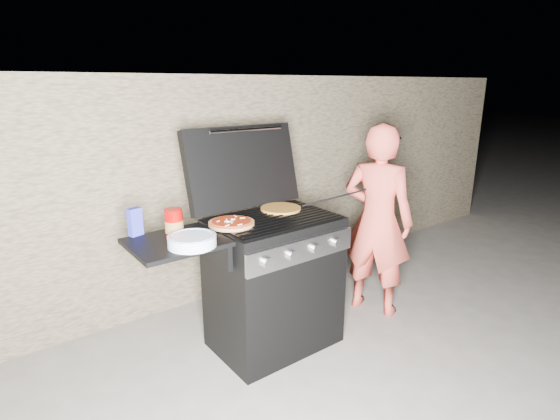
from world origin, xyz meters
TOP-DOWN VIEW (x-y plane):
  - ground at (0.00, 0.00)m, footprint 50.00×50.00m
  - stone_wall at (0.00, 1.05)m, footprint 8.00×0.35m
  - gas_grill at (-0.25, 0.00)m, footprint 1.34×0.79m
  - pizza_topped at (-0.30, 0.03)m, footprint 0.34×0.34m
  - pizza_plain at (0.14, 0.11)m, footprint 0.35×0.35m
  - sauce_jar at (-0.64, 0.08)m, footprint 0.10×0.10m
  - blue_carton at (-0.82, 0.21)m, footprint 0.08×0.06m
  - plate_stack at (-0.64, -0.14)m, footprint 0.29×0.29m
  - person at (0.91, -0.08)m, footprint 0.53×0.63m
  - tongs at (0.53, 0.00)m, footprint 0.46×0.19m

SIDE VIEW (x-z plane):
  - ground at x=0.00m, z-range 0.00..0.00m
  - gas_grill at x=-0.25m, z-range 0.00..0.91m
  - person at x=0.91m, z-range 0.00..1.47m
  - stone_wall at x=0.00m, z-range 0.00..1.80m
  - pizza_plain at x=0.14m, z-range 0.91..0.93m
  - pizza_topped at x=-0.30m, z-range 0.91..0.94m
  - plate_stack at x=-0.64m, z-range 0.90..0.96m
  - tongs at x=0.53m, z-range 0.91..1.01m
  - sauce_jar at x=-0.64m, z-range 0.90..1.06m
  - blue_carton at x=-0.82m, z-range 0.90..1.06m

